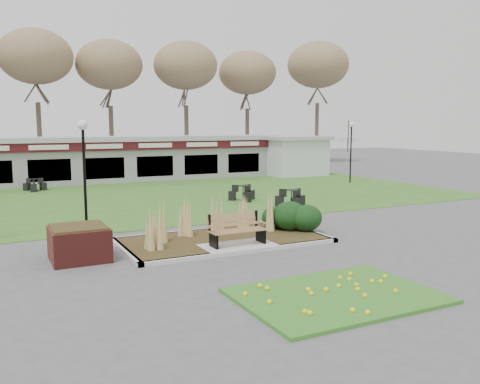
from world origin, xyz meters
name	(u,v)px	position (x,y,z in m)	size (l,w,h in m)	color
ground	(240,250)	(0.00, 0.00, 0.00)	(100.00, 100.00, 0.00)	#515154
lawn	(133,198)	(0.00, 12.00, 0.01)	(34.00, 16.00, 0.02)	#365F1E
flower_bed	(337,294)	(0.00, -4.60, 0.07)	(4.20, 3.00, 0.16)	#225E1A
planting_bed	(256,226)	(1.27, 1.35, 0.37)	(6.75, 3.40, 1.27)	#332714
park_bench	(236,229)	(0.00, 0.25, 0.59)	(1.70, 0.66, 0.93)	olive
brick_planter	(79,243)	(-4.40, 1.00, 0.48)	(1.50, 1.50, 0.95)	maroon
food_pavilion	(100,159)	(0.00, 19.96, 1.48)	(24.60, 3.40, 2.90)	gray
service_hut	(295,155)	(13.50, 18.00, 1.45)	(4.40, 3.40, 2.83)	silver
tree_backdrop	(75,62)	(0.00, 28.00, 8.36)	(47.24, 5.24, 10.36)	#47382B
lamp_post_mid_right	(84,154)	(-3.84, 3.02, 2.78)	(0.32, 0.32, 3.82)	black
lamp_post_far_right	(351,139)	(14.00, 12.34, 2.79)	(0.32, 0.32, 3.83)	black
bistro_set_b	(35,187)	(-4.20, 17.00, 0.24)	(1.25, 1.20, 0.67)	black
bistro_set_c	(243,195)	(4.49, 8.60, 0.26)	(1.37, 1.28, 0.73)	black
bistro_set_d	(292,201)	(5.59, 5.98, 0.27)	(1.39, 1.39, 0.76)	black
patio_umbrella	(348,152)	(16.00, 15.13, 1.80)	(2.53, 2.57, 2.84)	black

